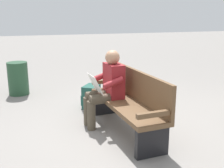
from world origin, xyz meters
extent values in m
plane|color=gray|center=(0.00, 0.00, 0.00)|extent=(40.00, 40.00, 0.00)
cube|color=brown|center=(0.00, 0.00, 0.42)|extent=(1.82, 0.57, 0.06)
cube|color=brown|center=(0.01, -0.21, 0.68)|extent=(1.80, 0.14, 0.45)
cube|color=brown|center=(-0.85, -0.04, 0.57)|extent=(0.08, 0.48, 0.06)
cube|color=brown|center=(0.85, 0.04, 0.57)|extent=(0.08, 0.48, 0.06)
cube|color=black|center=(-0.80, -0.04, 0.20)|extent=(0.10, 0.44, 0.39)
cube|color=black|center=(0.80, 0.04, 0.20)|extent=(0.10, 0.44, 0.39)
cube|color=maroon|center=(0.34, 0.07, 0.71)|extent=(0.41, 0.24, 0.52)
sphere|color=#A87A5B|center=(0.34, 0.09, 1.07)|extent=(0.22, 0.22, 0.22)
cylinder|color=#4C4233|center=(0.23, 0.27, 0.47)|extent=(0.17, 0.43, 0.15)
cylinder|color=#4C4233|center=(0.43, 0.28, 0.47)|extent=(0.17, 0.43, 0.15)
cylinder|color=#4C4233|center=(0.22, 0.46, 0.23)|extent=(0.13, 0.13, 0.45)
cylinder|color=#4C4233|center=(0.42, 0.47, 0.23)|extent=(0.13, 0.13, 0.45)
cylinder|color=maroon|center=(0.09, 0.15, 0.74)|extent=(0.11, 0.32, 0.18)
cylinder|color=maroon|center=(0.57, 0.18, 0.74)|extent=(0.11, 0.32, 0.18)
cube|color=silver|center=(0.32, 0.37, 0.68)|extent=(0.41, 0.15, 0.27)
cube|color=#1E4C42|center=(1.21, 0.21, 0.21)|extent=(0.43, 0.41, 0.42)
cube|color=#23574C|center=(1.29, 0.32, 0.15)|extent=(0.23, 0.18, 0.19)
cylinder|color=#23472D|center=(2.55, 1.49, 0.35)|extent=(0.43, 0.43, 0.71)
camera|label=1|loc=(-3.52, 1.38, 1.70)|focal=43.69mm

